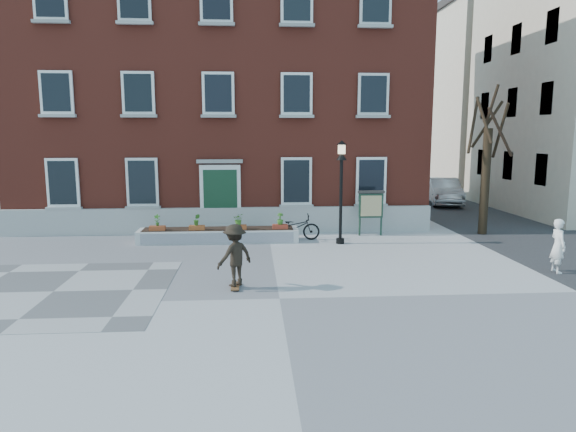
{
  "coord_description": "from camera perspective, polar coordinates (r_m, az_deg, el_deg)",
  "views": [
    {
      "loc": [
        -0.67,
        -12.61,
        4.17
      ],
      "look_at": [
        0.5,
        4.0,
        1.5
      ],
      "focal_mm": 32.0,
      "sensor_mm": 36.0,
      "label": 1
    }
  ],
  "objects": [
    {
      "name": "planter_assembly",
      "position": [
        20.2,
        -7.7,
        -2.0
      ],
      "size": [
        6.2,
        1.12,
        1.15
      ],
      "color": "silver",
      "rests_on": "ground"
    },
    {
      "name": "ground",
      "position": [
        13.3,
        -0.95,
        -9.16
      ],
      "size": [
        100.0,
        100.0,
        0.0
      ],
      "primitive_type": "plane",
      "color": "#9F9FA2",
      "rests_on": "ground"
    },
    {
      "name": "side_street",
      "position": [
        37.5,
        26.52,
        12.53
      ],
      "size": [
        15.2,
        36.0,
        14.5
      ],
      "color": "#323234",
      "rests_on": "ground"
    },
    {
      "name": "bare_tree",
      "position": [
        22.82,
        21.16,
        5.03
      ],
      "size": [
        1.83,
        1.83,
        6.16
      ],
      "color": "#2E2114",
      "rests_on": "ground"
    },
    {
      "name": "notice_board",
      "position": [
        21.37,
        9.2,
        1.17
      ],
      "size": [
        1.1,
        0.16,
        1.87
      ],
      "color": "#172F1F",
      "rests_on": "ground"
    },
    {
      "name": "skateboarder",
      "position": [
        13.99,
        -5.93,
        -4.36
      ],
      "size": [
        1.25,
        1.18,
        1.78
      ],
      "color": "brown",
      "rests_on": "ground"
    },
    {
      "name": "bystander",
      "position": [
        17.53,
        27.81,
        -2.95
      ],
      "size": [
        0.4,
        0.61,
        1.65
      ],
      "primitive_type": "imported",
      "rotation": [
        0.0,
        0.0,
        1.56
      ],
      "color": "white",
      "rests_on": "ground"
    },
    {
      "name": "brick_building",
      "position": [
        26.71,
        -7.07,
        13.62
      ],
      "size": [
        18.4,
        10.85,
        12.6
      ],
      "color": "maroon",
      "rests_on": "ground"
    },
    {
      "name": "checker_patch",
      "position": [
        15.2,
        -24.61,
        -7.64
      ],
      "size": [
        6.0,
        6.0,
        0.01
      ],
      "primitive_type": "cube",
      "color": "#545456",
      "rests_on": "ground"
    },
    {
      "name": "lamp_post",
      "position": [
        19.5,
        5.93,
        4.26
      ],
      "size": [
        0.4,
        0.4,
        3.93
      ],
      "color": "black",
      "rests_on": "ground"
    },
    {
      "name": "bicycle",
      "position": [
        20.34,
        0.79,
        -1.25
      ],
      "size": [
        1.98,
        0.75,
        1.03
      ],
      "primitive_type": "imported",
      "rotation": [
        0.0,
        0.0,
        1.54
      ],
      "color": "black",
      "rests_on": "ground"
    },
    {
      "name": "parked_car",
      "position": [
        32.09,
        16.91,
        2.65
      ],
      "size": [
        2.55,
        4.97,
        1.56
      ],
      "primitive_type": "imported",
      "rotation": [
        0.0,
        0.0,
        -0.2
      ],
      "color": "silver",
      "rests_on": "ground"
    }
  ]
}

